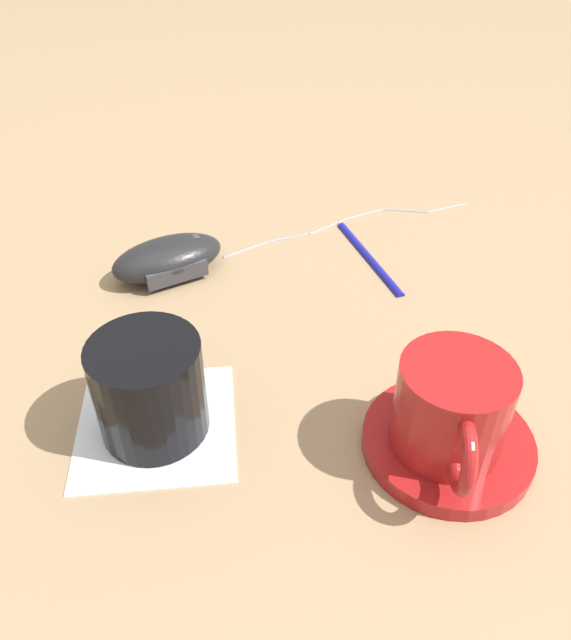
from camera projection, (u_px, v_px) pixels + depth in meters
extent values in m
plane|color=#9E7F5B|center=(290.00, 330.00, 0.56)|extent=(3.00, 3.00, 0.00)
cylinder|color=maroon|center=(447.00, 443.00, 0.45)|extent=(0.12, 0.12, 0.01)
cylinder|color=maroon|center=(451.00, 407.00, 0.42)|extent=(0.08, 0.08, 0.07)
torus|color=maroon|center=(462.00, 455.00, 0.39)|extent=(0.05, 0.01, 0.05)
ellipsoid|color=black|center=(168.00, 258.00, 0.62)|extent=(0.10, 0.13, 0.04)
cylinder|color=#38383D|center=(196.00, 241.00, 0.62)|extent=(0.01, 0.01, 0.01)
cube|color=#38383D|center=(159.00, 249.00, 0.64)|extent=(0.03, 0.06, 0.02)
cube|color=#38383D|center=(178.00, 275.00, 0.60)|extent=(0.03, 0.06, 0.02)
cylinder|color=gray|center=(245.00, 249.00, 0.66)|extent=(0.03, 0.05, 0.00)
cylinder|color=gray|center=(288.00, 237.00, 0.68)|extent=(0.02, 0.05, 0.00)
cylinder|color=gray|center=(328.00, 226.00, 0.70)|extent=(0.03, 0.04, 0.00)
cylinder|color=gray|center=(364.00, 213.00, 0.72)|extent=(0.03, 0.05, 0.00)
cylinder|color=gray|center=(405.00, 210.00, 0.73)|extent=(0.01, 0.05, 0.00)
cylinder|color=gray|center=(447.00, 207.00, 0.73)|extent=(0.02, 0.05, 0.00)
sphere|color=gray|center=(224.00, 256.00, 0.65)|extent=(0.00, 0.00, 0.00)
sphere|color=gray|center=(266.00, 242.00, 0.67)|extent=(0.00, 0.00, 0.00)
sphere|color=gray|center=(310.00, 233.00, 0.69)|extent=(0.00, 0.00, 0.00)
sphere|color=gray|center=(345.00, 219.00, 0.71)|extent=(0.00, 0.00, 0.00)
sphere|color=gray|center=(383.00, 209.00, 0.73)|extent=(0.00, 0.00, 0.00)
sphere|color=gray|center=(428.00, 211.00, 0.73)|extent=(0.00, 0.00, 0.00)
sphere|color=gray|center=(465.00, 203.00, 0.74)|extent=(0.00, 0.00, 0.00)
cube|color=white|center=(156.00, 425.00, 0.47)|extent=(0.13, 0.13, 0.00)
cylinder|color=black|center=(150.00, 388.00, 0.44)|extent=(0.08, 0.08, 0.08)
cylinder|color=navy|center=(369.00, 255.00, 0.65)|extent=(0.14, 0.05, 0.01)
cone|color=silver|center=(339.00, 220.00, 0.70)|extent=(0.01, 0.01, 0.01)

